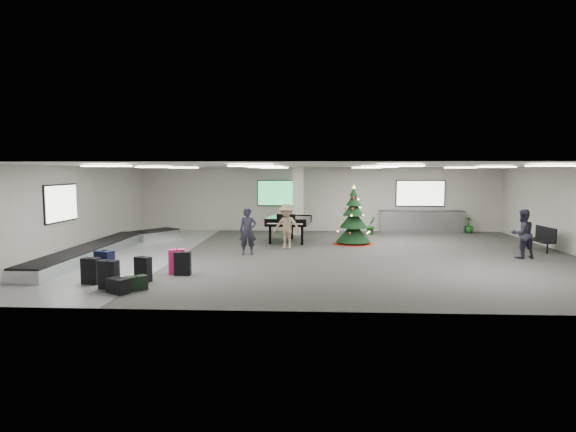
{
  "coord_description": "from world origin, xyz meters",
  "views": [
    {
      "loc": [
        -0.35,
        -17.06,
        3.0
      ],
      "look_at": [
        -1.25,
        1.0,
        1.31
      ],
      "focal_mm": 30.0,
      "sensor_mm": 36.0,
      "label": 1
    }
  ],
  "objects_px": {
    "service_counter": "(421,221)",
    "baggage_carousel": "(106,248)",
    "christmas_tree": "(353,224)",
    "grand_piano": "(289,221)",
    "traveler_bench": "(522,234)",
    "potted_plant_right": "(469,225)",
    "traveler_b": "(287,226)",
    "traveler_a": "(248,231)",
    "potted_plant_left": "(371,225)",
    "pink_suitcase": "(177,262)",
    "bench": "(542,237)"
  },
  "relations": [
    {
      "from": "service_counter",
      "to": "grand_piano",
      "type": "distance_m",
      "value": 7.25
    },
    {
      "from": "traveler_a",
      "to": "traveler_bench",
      "type": "bearing_deg",
      "value": -8.61
    },
    {
      "from": "christmas_tree",
      "to": "pink_suitcase",
      "type": "bearing_deg",
      "value": -132.73
    },
    {
      "from": "christmas_tree",
      "to": "traveler_a",
      "type": "height_order",
      "value": "christmas_tree"
    },
    {
      "from": "potted_plant_left",
      "to": "potted_plant_right",
      "type": "bearing_deg",
      "value": 8.9
    },
    {
      "from": "service_counter",
      "to": "christmas_tree",
      "type": "distance_m",
      "value": 5.35
    },
    {
      "from": "service_counter",
      "to": "potted_plant_left",
      "type": "bearing_deg",
      "value": -160.45
    },
    {
      "from": "baggage_carousel",
      "to": "traveler_bench",
      "type": "distance_m",
      "value": 14.74
    },
    {
      "from": "bench",
      "to": "potted_plant_right",
      "type": "relative_size",
      "value": 1.85
    },
    {
      "from": "pink_suitcase",
      "to": "grand_piano",
      "type": "xyz_separation_m",
      "value": [
        2.97,
        6.49,
        0.53
      ]
    },
    {
      "from": "pink_suitcase",
      "to": "traveler_a",
      "type": "bearing_deg",
      "value": 50.19
    },
    {
      "from": "baggage_carousel",
      "to": "pink_suitcase",
      "type": "xyz_separation_m",
      "value": [
        3.55,
        -3.3,
        0.15
      ]
    },
    {
      "from": "potted_plant_left",
      "to": "christmas_tree",
      "type": "bearing_deg",
      "value": -109.8
    },
    {
      "from": "grand_piano",
      "to": "traveler_b",
      "type": "distance_m",
      "value": 1.68
    },
    {
      "from": "baggage_carousel",
      "to": "traveler_a",
      "type": "bearing_deg",
      "value": 0.1
    },
    {
      "from": "grand_piano",
      "to": "bench",
      "type": "xyz_separation_m",
      "value": [
        9.62,
        -1.85,
        -0.37
      ]
    },
    {
      "from": "potted_plant_left",
      "to": "grand_piano",
      "type": "bearing_deg",
      "value": -145.06
    },
    {
      "from": "bench",
      "to": "traveler_bench",
      "type": "relative_size",
      "value": 0.87
    },
    {
      "from": "christmas_tree",
      "to": "traveler_a",
      "type": "distance_m",
      "value": 4.89
    },
    {
      "from": "traveler_b",
      "to": "baggage_carousel",
      "type": "bearing_deg",
      "value": -153.77
    },
    {
      "from": "traveler_a",
      "to": "christmas_tree",
      "type": "bearing_deg",
      "value": 27.85
    },
    {
      "from": "pink_suitcase",
      "to": "bench",
      "type": "height_order",
      "value": "bench"
    },
    {
      "from": "service_counter",
      "to": "potted_plant_left",
      "type": "height_order",
      "value": "service_counter"
    },
    {
      "from": "pink_suitcase",
      "to": "bench",
      "type": "bearing_deg",
      "value": 6.98
    },
    {
      "from": "baggage_carousel",
      "to": "service_counter",
      "type": "height_order",
      "value": "service_counter"
    },
    {
      "from": "traveler_b",
      "to": "traveler_a",
      "type": "bearing_deg",
      "value": -118.06
    },
    {
      "from": "service_counter",
      "to": "traveler_bench",
      "type": "relative_size",
      "value": 2.39
    },
    {
      "from": "traveler_bench",
      "to": "potted_plant_right",
      "type": "height_order",
      "value": "traveler_bench"
    },
    {
      "from": "service_counter",
      "to": "baggage_carousel",
      "type": "bearing_deg",
      "value": -152.33
    },
    {
      "from": "baggage_carousel",
      "to": "potted_plant_left",
      "type": "bearing_deg",
      "value": 29.53
    },
    {
      "from": "pink_suitcase",
      "to": "christmas_tree",
      "type": "xyz_separation_m",
      "value": [
        5.65,
        6.12,
        0.47
      ]
    },
    {
      "from": "bench",
      "to": "traveler_b",
      "type": "bearing_deg",
      "value": 176.87
    },
    {
      "from": "baggage_carousel",
      "to": "potted_plant_right",
      "type": "bearing_deg",
      "value": 23.53
    },
    {
      "from": "traveler_bench",
      "to": "potted_plant_right",
      "type": "distance_m",
      "value": 6.82
    },
    {
      "from": "baggage_carousel",
      "to": "christmas_tree",
      "type": "xyz_separation_m",
      "value": [
        9.21,
        2.82,
        0.62
      ]
    },
    {
      "from": "service_counter",
      "to": "pink_suitcase",
      "type": "distance_m",
      "value": 13.67
    },
    {
      "from": "baggage_carousel",
      "to": "bench",
      "type": "height_order",
      "value": "bench"
    },
    {
      "from": "baggage_carousel",
      "to": "grand_piano",
      "type": "xyz_separation_m",
      "value": [
        6.52,
        3.19,
        0.68
      ]
    },
    {
      "from": "potted_plant_left",
      "to": "potted_plant_right",
      "type": "height_order",
      "value": "potted_plant_left"
    },
    {
      "from": "grand_piano",
      "to": "bench",
      "type": "distance_m",
      "value": 9.8
    },
    {
      "from": "grand_piano",
      "to": "christmas_tree",
      "type": "bearing_deg",
      "value": -1.3
    },
    {
      "from": "bench",
      "to": "traveler_b",
      "type": "height_order",
      "value": "traveler_b"
    },
    {
      "from": "pink_suitcase",
      "to": "traveler_bench",
      "type": "distance_m",
      "value": 11.6
    },
    {
      "from": "grand_piano",
      "to": "traveler_b",
      "type": "bearing_deg",
      "value": -83.43
    },
    {
      "from": "service_counter",
      "to": "grand_piano",
      "type": "height_order",
      "value": "grand_piano"
    },
    {
      "from": "christmas_tree",
      "to": "grand_piano",
      "type": "height_order",
      "value": "christmas_tree"
    },
    {
      "from": "baggage_carousel",
      "to": "potted_plant_left",
      "type": "relative_size",
      "value": 11.38
    },
    {
      "from": "service_counter",
      "to": "potted_plant_right",
      "type": "distance_m",
      "value": 2.29
    },
    {
      "from": "service_counter",
      "to": "traveler_b",
      "type": "bearing_deg",
      "value": -140.43
    },
    {
      "from": "grand_piano",
      "to": "traveler_a",
      "type": "xyz_separation_m",
      "value": [
        -1.32,
        -3.19,
        -0.05
      ]
    }
  ]
}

